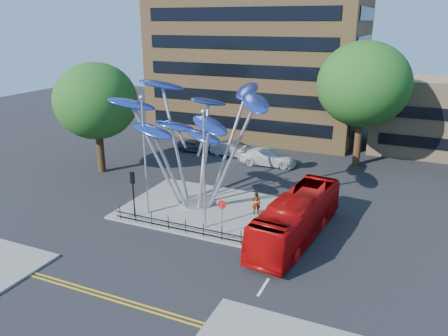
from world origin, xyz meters
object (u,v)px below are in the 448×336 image
at_px(street_lamp_left, 144,145).
at_px(street_lamp_right, 204,159).
at_px(parked_car_left, 194,146).
at_px(no_entry_sign_island, 222,211).
at_px(tree_right, 364,84).
at_px(leaf_sculpture, 195,119).
at_px(red_bus, 297,217).
at_px(pedestrian, 256,203).
at_px(parked_car_right, 268,157).
at_px(parked_car_mid, 232,149).
at_px(tree_left, 96,101).
at_px(traffic_light_island, 133,185).

bearing_deg(street_lamp_left, street_lamp_right, -5.71).
distance_m(street_lamp_left, street_lamp_right, 5.03).
bearing_deg(parked_car_left, no_entry_sign_island, -148.17).
distance_m(tree_right, leaf_sculpture, 18.37).
xyz_separation_m(tree_right, red_bus, (-1.40, -17.75, -6.52)).
height_order(leaf_sculpture, red_bus, leaf_sculpture).
relative_size(tree_right, leaf_sculpture, 0.95).
xyz_separation_m(leaf_sculpture, parked_car_left, (-7.01, 12.88, -6.21)).
xyz_separation_m(pedestrian, parked_car_right, (-3.08, 11.99, -0.21)).
height_order(tree_right, street_lamp_right, tree_right).
distance_m(street_lamp_right, parked_car_right, 16.01).
xyz_separation_m(tree_right, parked_car_mid, (-12.58, -2.27, -7.28)).
relative_size(leaf_sculpture, street_lamp_right, 1.53).
distance_m(parked_car_mid, parked_car_right, 4.69).
distance_m(street_lamp_right, parked_car_left, 19.64).
height_order(no_entry_sign_island, parked_car_mid, no_entry_sign_island).
height_order(street_lamp_right, pedestrian, street_lamp_right).
bearing_deg(street_lamp_right, parked_car_mid, 106.88).
xyz_separation_m(street_lamp_left, parked_car_mid, (-0.08, 16.23, -4.60)).
xyz_separation_m(leaf_sculpture, red_bus, (8.67, -2.43, -5.36)).
bearing_deg(no_entry_sign_island, parked_car_mid, 110.91).
xyz_separation_m(no_entry_sign_island, parked_car_left, (-11.08, 17.04, -1.16)).
bearing_deg(tree_left, parked_car_left, 62.75).
height_order(red_bus, parked_car_right, red_bus).
relative_size(traffic_light_island, parked_car_left, 0.88).
xyz_separation_m(street_lamp_left, red_bus, (11.10, 0.75, -3.84)).
relative_size(tree_left, no_entry_sign_island, 4.21).
bearing_deg(street_lamp_right, no_entry_sign_island, -17.87).
relative_size(no_entry_sign_island, parked_car_right, 0.43).
bearing_deg(street_lamp_left, parked_car_mid, 90.27).
xyz_separation_m(pedestrian, parked_car_left, (-12.08, 13.14, -0.37)).
height_order(red_bus, pedestrian, red_bus).
bearing_deg(leaf_sculpture, street_lamp_left, -127.40).
xyz_separation_m(street_lamp_left, no_entry_sign_island, (6.50, -0.98, -3.54)).
relative_size(parked_car_mid, parked_car_right, 0.82).
xyz_separation_m(street_lamp_left, parked_car_left, (-4.58, 16.06, -4.70)).
bearing_deg(tree_left, street_lamp_left, -34.38).
bearing_deg(tree_left, red_bus, -15.60).
relative_size(red_bus, parked_car_right, 1.93).
height_order(tree_left, street_lamp_right, tree_left).
relative_size(traffic_light_island, red_bus, 0.32).
relative_size(tree_right, parked_car_left, 3.13).
height_order(tree_right, street_lamp_left, tree_right).
relative_size(tree_right, parked_car_right, 2.15).
relative_size(tree_left, traffic_light_island, 3.01).
bearing_deg(leaf_sculpture, street_lamp_right, -55.09).
distance_m(street_lamp_left, no_entry_sign_island, 7.47).
relative_size(traffic_light_island, no_entry_sign_island, 1.40).
bearing_deg(traffic_light_island, pedestrian, 26.13).
height_order(leaf_sculpture, pedestrian, leaf_sculpture).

